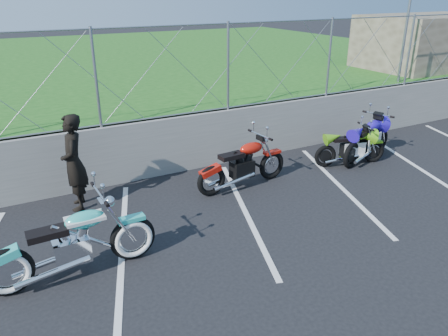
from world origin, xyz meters
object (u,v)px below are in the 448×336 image
cruiser_turquoise (75,246)px  naked_orange (244,166)px  sportbike_blue (368,141)px  person_standing (74,163)px  sportbike_green (351,148)px

cruiser_turquoise → naked_orange: (3.78, 1.53, -0.03)m
cruiser_turquoise → sportbike_blue: bearing=9.9°
sportbike_blue → person_standing: 6.90m
cruiser_turquoise → sportbike_green: cruiser_turquoise is taller
sportbike_green → person_standing: person_standing is taller
sportbike_green → sportbike_blue: size_ratio=0.87×
sportbike_green → person_standing: bearing=-173.0°
naked_orange → sportbike_green: bearing=-7.4°
sportbike_blue → person_standing: size_ratio=1.11×
naked_orange → person_standing: (-3.32, 0.71, 0.46)m
sportbike_blue → sportbike_green: bearing=168.6°
sportbike_green → person_standing: (-6.24, 0.83, 0.52)m
sportbike_green → sportbike_blue: 0.60m
cruiser_turquoise → person_standing: person_standing is taller
cruiser_turquoise → naked_orange: cruiser_turquoise is taller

